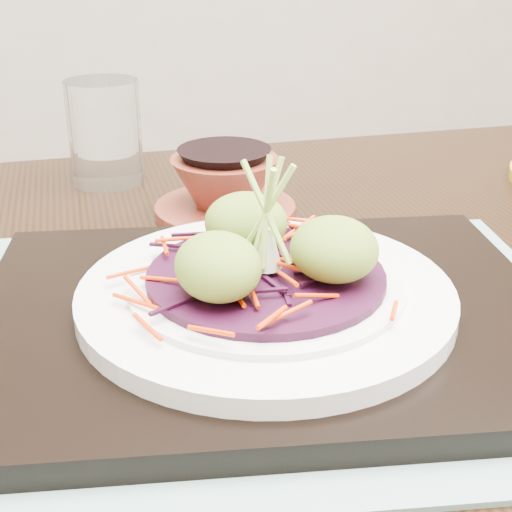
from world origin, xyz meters
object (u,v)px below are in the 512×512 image
object	(u,v)px
serving_tray	(266,315)
water_glass	(105,132)
terracotta_bowl_set	(225,190)
dining_table	(300,419)
white_plate	(266,293)

from	to	relation	value
serving_tray	water_glass	world-z (taller)	water_glass
water_glass	terracotta_bowl_set	distance (m)	0.17
water_glass	terracotta_bowl_set	size ratio (longest dim) A/B	0.77
serving_tray	dining_table	bearing A→B (deg)	47.04
serving_tray	terracotta_bowl_set	xyz separation A→B (m)	(0.04, 0.22, 0.01)
white_plate	terracotta_bowl_set	size ratio (longest dim) A/B	1.77
water_glass	dining_table	bearing A→B (deg)	-74.39
dining_table	water_glass	distance (m)	0.38
dining_table	terracotta_bowl_set	xyz separation A→B (m)	(-0.00, 0.19, 0.13)
serving_tray	terracotta_bowl_set	bearing A→B (deg)	93.42
dining_table	serving_tray	bearing A→B (deg)	-141.73
serving_tray	water_glass	size ratio (longest dim) A/B	3.55
terracotta_bowl_set	water_glass	bearing A→B (deg)	123.42
dining_table	serving_tray	xyz separation A→B (m)	(-0.04, -0.03, 0.12)
dining_table	water_glass	world-z (taller)	water_glass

